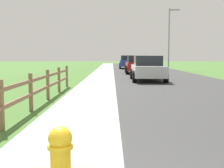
% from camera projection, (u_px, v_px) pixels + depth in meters
% --- Properties ---
extents(ground_plane, '(120.00, 120.00, 0.00)m').
position_uv_depth(ground_plane, '(114.00, 73.00, 26.83)').
color(ground_plane, '#456F30').
extents(road_asphalt, '(7.00, 66.00, 0.01)m').
position_uv_depth(road_asphalt, '(148.00, 71.00, 28.83)').
color(road_asphalt, '#383838').
rests_on(road_asphalt, ground).
extents(curb_concrete, '(6.00, 66.00, 0.01)m').
position_uv_depth(curb_concrete, '(83.00, 71.00, 28.82)').
color(curb_concrete, '#A7A9A5').
rests_on(curb_concrete, ground).
extents(grass_verge, '(5.00, 66.00, 0.00)m').
position_uv_depth(grass_verge, '(68.00, 71.00, 28.82)').
color(grass_verge, '#456F30').
rests_on(grass_verge, ground).
extents(rail_fence, '(0.11, 12.78, 1.05)m').
position_uv_depth(rail_fence, '(30.00, 89.00, 7.88)').
color(rail_fence, brown).
rests_on(rail_fence, ground).
extents(parked_suv_silver, '(2.09, 4.60, 1.54)m').
position_uv_depth(parked_suv_silver, '(147.00, 68.00, 17.93)').
color(parked_suv_silver, '#B7BABF').
rests_on(parked_suv_silver, ground).
extents(parked_car_red, '(2.20, 4.77, 1.56)m').
position_uv_depth(parked_car_red, '(137.00, 64.00, 25.47)').
color(parked_car_red, maroon).
rests_on(parked_car_red, ground).
extents(parked_car_blue, '(2.19, 4.86, 1.61)m').
position_uv_depth(parked_car_blue, '(127.00, 62.00, 35.96)').
color(parked_car_blue, navy).
rests_on(parked_car_blue, ground).
extents(street_lamp, '(1.17, 0.20, 6.72)m').
position_uv_depth(street_lamp, '(170.00, 34.00, 31.92)').
color(street_lamp, gray).
rests_on(street_lamp, ground).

